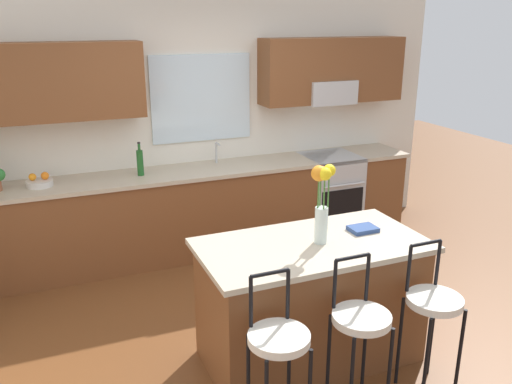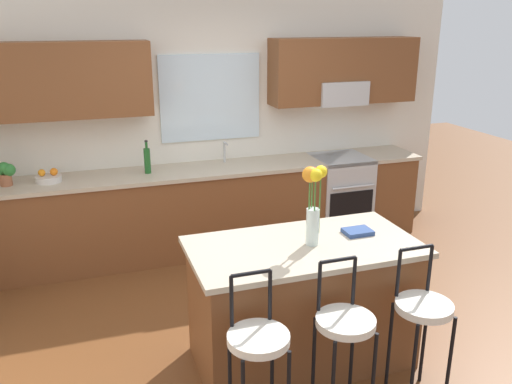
{
  "view_description": "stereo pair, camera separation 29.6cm",
  "coord_description": "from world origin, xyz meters",
  "px_view_note": "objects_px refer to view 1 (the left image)",
  "views": [
    {
      "loc": [
        -1.62,
        -3.42,
        2.42
      ],
      "look_at": [
        0.02,
        0.55,
        1.0
      ],
      "focal_mm": 37.44,
      "sensor_mm": 36.0,
      "label": 1
    },
    {
      "loc": [
        -1.34,
        -3.52,
        2.42
      ],
      "look_at": [
        0.02,
        0.55,
        1.0
      ],
      "focal_mm": 37.44,
      "sensor_mm": 36.0,
      "label": 2
    }
  ],
  "objects_px": {
    "flower_vase": "(322,194)",
    "cookbook": "(363,229)",
    "bar_stool_near": "(278,345)",
    "bottle_olive_oil": "(140,162)",
    "bar_stool_far": "(433,307)",
    "fruit_bowl_oranges": "(40,182)",
    "bar_stool_middle": "(360,325)",
    "kitchen_island": "(310,301)",
    "oven_range": "(329,194)"
  },
  "relations": [
    {
      "from": "fruit_bowl_oranges",
      "to": "cookbook",
      "type": "bearing_deg",
      "value": -43.72
    },
    {
      "from": "kitchen_island",
      "to": "bottle_olive_oil",
      "type": "relative_size",
      "value": 4.76
    },
    {
      "from": "bar_stool_near",
      "to": "oven_range",
      "type": "bearing_deg",
      "value": 55.01
    },
    {
      "from": "fruit_bowl_oranges",
      "to": "kitchen_island",
      "type": "bearing_deg",
      "value": -50.98
    },
    {
      "from": "kitchen_island",
      "to": "flower_vase",
      "type": "relative_size",
      "value": 2.85
    },
    {
      "from": "oven_range",
      "to": "cookbook",
      "type": "relative_size",
      "value": 4.6
    },
    {
      "from": "bar_stool_middle",
      "to": "kitchen_island",
      "type": "bearing_deg",
      "value": 90.0
    },
    {
      "from": "bar_stool_near",
      "to": "bar_stool_far",
      "type": "height_order",
      "value": "same"
    },
    {
      "from": "bar_stool_near",
      "to": "bottle_olive_oil",
      "type": "relative_size",
      "value": 3.11
    },
    {
      "from": "cookbook",
      "to": "bottle_olive_oil",
      "type": "bearing_deg",
      "value": 120.69
    },
    {
      "from": "oven_range",
      "to": "bar_stool_far",
      "type": "relative_size",
      "value": 0.88
    },
    {
      "from": "flower_vase",
      "to": "fruit_bowl_oranges",
      "type": "relative_size",
      "value": 2.33
    },
    {
      "from": "bar_stool_near",
      "to": "fruit_bowl_oranges",
      "type": "relative_size",
      "value": 4.34
    },
    {
      "from": "kitchen_island",
      "to": "cookbook",
      "type": "height_order",
      "value": "cookbook"
    },
    {
      "from": "kitchen_island",
      "to": "cookbook",
      "type": "relative_size",
      "value": 7.98
    },
    {
      "from": "bar_stool_far",
      "to": "fruit_bowl_oranges",
      "type": "xyz_separation_m",
      "value": [
        -2.27,
        2.75,
        0.33
      ]
    },
    {
      "from": "oven_range",
      "to": "bar_stool_middle",
      "type": "relative_size",
      "value": 0.88
    },
    {
      "from": "fruit_bowl_oranges",
      "to": "bottle_olive_oil",
      "type": "distance_m",
      "value": 0.94
    },
    {
      "from": "bar_stool_near",
      "to": "bar_stool_far",
      "type": "distance_m",
      "value": 1.1
    },
    {
      "from": "oven_range",
      "to": "bottle_olive_oil",
      "type": "bearing_deg",
      "value": 179.34
    },
    {
      "from": "bar_stool_far",
      "to": "flower_vase",
      "type": "bearing_deg",
      "value": 129.0
    },
    {
      "from": "bar_stool_far",
      "to": "fruit_bowl_oranges",
      "type": "height_order",
      "value": "fruit_bowl_oranges"
    },
    {
      "from": "oven_range",
      "to": "bottle_olive_oil",
      "type": "height_order",
      "value": "bottle_olive_oil"
    },
    {
      "from": "kitchen_island",
      "to": "bottle_olive_oil",
      "type": "distance_m",
      "value": 2.34
    },
    {
      "from": "cookbook",
      "to": "fruit_bowl_oranges",
      "type": "height_order",
      "value": "fruit_bowl_oranges"
    },
    {
      "from": "bar_stool_middle",
      "to": "cookbook",
      "type": "distance_m",
      "value": 0.87
    },
    {
      "from": "bar_stool_middle",
      "to": "cookbook",
      "type": "relative_size",
      "value": 5.21
    },
    {
      "from": "flower_vase",
      "to": "cookbook",
      "type": "distance_m",
      "value": 0.52
    },
    {
      "from": "bar_stool_near",
      "to": "flower_vase",
      "type": "xyz_separation_m",
      "value": [
        0.6,
        0.62,
        0.64
      ]
    },
    {
      "from": "oven_range",
      "to": "fruit_bowl_oranges",
      "type": "xyz_separation_m",
      "value": [
        -3.08,
        0.02,
        0.5
      ]
    },
    {
      "from": "oven_range",
      "to": "bar_stool_near",
      "type": "bearing_deg",
      "value": -124.99
    },
    {
      "from": "bar_stool_near",
      "to": "fruit_bowl_oranges",
      "type": "distance_m",
      "value": 3.01
    },
    {
      "from": "bar_stool_near",
      "to": "fruit_bowl_oranges",
      "type": "height_order",
      "value": "fruit_bowl_oranges"
    },
    {
      "from": "kitchen_island",
      "to": "fruit_bowl_oranges",
      "type": "xyz_separation_m",
      "value": [
        -1.72,
        2.12,
        0.5
      ]
    },
    {
      "from": "fruit_bowl_oranges",
      "to": "bottle_olive_oil",
      "type": "relative_size",
      "value": 0.72
    },
    {
      "from": "bar_stool_middle",
      "to": "bottle_olive_oil",
      "type": "xyz_separation_m",
      "value": [
        -0.78,
        2.75,
        0.42
      ]
    },
    {
      "from": "flower_vase",
      "to": "fruit_bowl_oranges",
      "type": "distance_m",
      "value": 2.79
    },
    {
      "from": "bar_stool_middle",
      "to": "cookbook",
      "type": "xyz_separation_m",
      "value": [
        0.44,
        0.68,
        0.3
      ]
    },
    {
      "from": "flower_vase",
      "to": "cookbook",
      "type": "height_order",
      "value": "flower_vase"
    },
    {
      "from": "cookbook",
      "to": "flower_vase",
      "type": "bearing_deg",
      "value": -170.4
    },
    {
      "from": "cookbook",
      "to": "bar_stool_far",
      "type": "bearing_deg",
      "value": -81.19
    },
    {
      "from": "kitchen_island",
      "to": "bar_stool_middle",
      "type": "height_order",
      "value": "bar_stool_middle"
    },
    {
      "from": "kitchen_island",
      "to": "bar_stool_near",
      "type": "xyz_separation_m",
      "value": [
        -0.55,
        -0.63,
        0.17
      ]
    },
    {
      "from": "oven_range",
      "to": "bar_stool_far",
      "type": "height_order",
      "value": "bar_stool_far"
    },
    {
      "from": "kitchen_island",
      "to": "bar_stool_far",
      "type": "distance_m",
      "value": 0.85
    },
    {
      "from": "cookbook",
      "to": "bar_stool_near",
      "type": "bearing_deg",
      "value": -145.51
    },
    {
      "from": "cookbook",
      "to": "bottle_olive_oil",
      "type": "distance_m",
      "value": 2.41
    },
    {
      "from": "cookbook",
      "to": "bottle_olive_oil",
      "type": "height_order",
      "value": "bottle_olive_oil"
    },
    {
      "from": "flower_vase",
      "to": "bottle_olive_oil",
      "type": "height_order",
      "value": "flower_vase"
    },
    {
      "from": "oven_range",
      "to": "flower_vase",
      "type": "xyz_separation_m",
      "value": [
        -1.31,
        -2.11,
        0.82
      ]
    }
  ]
}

